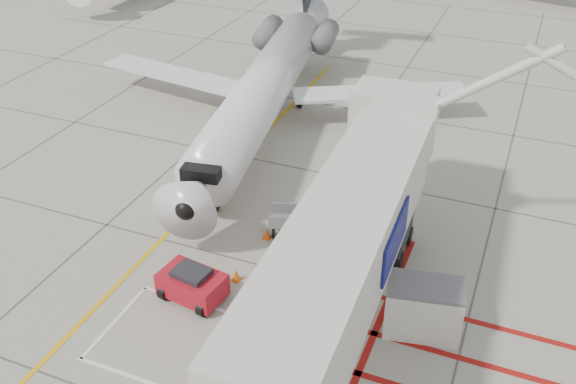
% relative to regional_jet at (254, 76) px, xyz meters
% --- Properties ---
extents(ground_plane, '(260.00, 260.00, 0.00)m').
position_rel_regional_jet_xyz_m(ground_plane, '(5.12, -13.76, -3.88)').
color(ground_plane, '#9D9687').
rests_on(ground_plane, ground).
extents(regional_jet, '(28.08, 33.09, 7.75)m').
position_rel_regional_jet_xyz_m(regional_jet, '(0.00, 0.00, 0.00)').
color(regional_jet, silver).
rests_on(regional_jet, ground_plane).
extents(jet_bridge, '(9.72, 19.67, 7.77)m').
position_rel_regional_jet_xyz_m(jet_bridge, '(9.10, -13.03, 0.01)').
color(jet_bridge, silver).
rests_on(jet_bridge, ground_plane).
extents(pushback_tug, '(2.63, 1.86, 1.42)m').
position_rel_regional_jet_xyz_m(pushback_tug, '(3.16, -12.52, -3.17)').
color(pushback_tug, '#AC101E').
rests_on(pushback_tug, ground_plane).
extents(baggage_cart, '(2.16, 1.72, 1.19)m').
position_rel_regional_jet_xyz_m(baggage_cart, '(5.00, -7.09, -3.28)').
color(baggage_cart, slate).
rests_on(baggage_cart, ground_plane).
extents(ground_power_unit, '(2.89, 2.02, 2.09)m').
position_rel_regional_jet_xyz_m(ground_power_unit, '(11.59, -10.93, -2.83)').
color(ground_power_unit, silver).
rests_on(ground_power_unit, ground_plane).
extents(cone_nose, '(0.38, 0.38, 0.52)m').
position_rel_regional_jet_xyz_m(cone_nose, '(4.21, -10.97, -3.61)').
color(cone_nose, orange).
rests_on(cone_nose, ground_plane).
extents(cone_side, '(0.36, 0.36, 0.50)m').
position_rel_regional_jet_xyz_m(cone_side, '(4.20, -7.93, -3.63)').
color(cone_side, '#E04B0B').
rests_on(cone_side, ground_plane).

